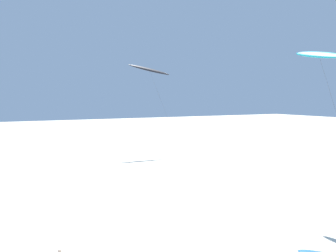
% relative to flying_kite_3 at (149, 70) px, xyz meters
% --- Properties ---
extents(flying_kite_3, '(7.81, 8.80, 16.22)m').
position_rel_flying_kite_3_xyz_m(flying_kite_3, '(0.00, 0.00, 0.00)').
color(flying_kite_3, black).
rests_on(flying_kite_3, ground).
extents(flying_kite_4, '(1.12, 7.78, 14.47)m').
position_rel_flying_kite_3_xyz_m(flying_kite_4, '(0.56, -34.95, -1.34)').
color(flying_kite_4, '#19B2B7').
rests_on(flying_kite_4, ground).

